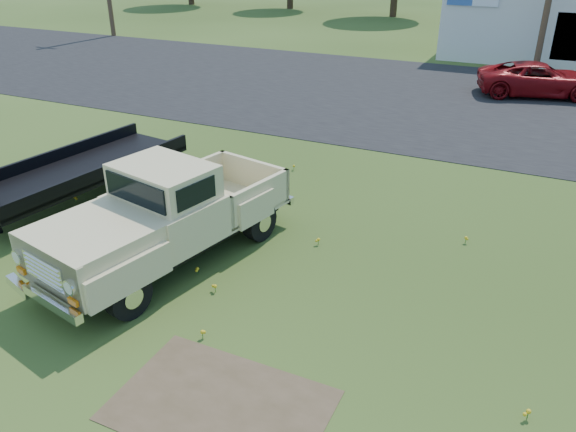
{
  "coord_description": "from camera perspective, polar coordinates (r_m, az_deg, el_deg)",
  "views": [
    {
      "loc": [
        4.88,
        -7.93,
        5.96
      ],
      "look_at": [
        0.67,
        1.0,
        1.01
      ],
      "focal_mm": 35.0,
      "sensor_mm": 36.0,
      "label": 1
    }
  ],
  "objects": [
    {
      "name": "dirt_patch_b",
      "position": [
        14.61,
        -5.29,
        2.43
      ],
      "size": [
        2.2,
        1.6,
        0.01
      ],
      "primitive_type": "cube",
      "color": "#4C3D29",
      "rests_on": "ground"
    },
    {
      "name": "flatbed_trailer",
      "position": [
        14.89,
        -20.44,
        4.75
      ],
      "size": [
        2.86,
        6.31,
        1.66
      ],
      "primitive_type": null,
      "rotation": [
        0.0,
        0.0,
        -0.14
      ],
      "color": "black",
      "rests_on": "ground"
    },
    {
      "name": "vintage_pickup_truck",
      "position": [
        11.33,
        -12.13,
        0.25
      ],
      "size": [
        3.39,
        6.07,
        2.08
      ],
      "primitive_type": null,
      "rotation": [
        0.0,
        0.0,
        -0.21
      ],
      "color": "beige",
      "rests_on": "ground"
    },
    {
      "name": "red_pickup",
      "position": [
        25.78,
        24.14,
        12.53
      ],
      "size": [
        5.22,
        3.43,
        1.33
      ],
      "primitive_type": "imported",
      "rotation": [
        0.0,
        0.0,
        1.85
      ],
      "color": "maroon",
      "rests_on": "ground"
    },
    {
      "name": "asphalt_lot",
      "position": [
        24.19,
        13.11,
        11.68
      ],
      "size": [
        90.0,
        14.0,
        0.02
      ],
      "primitive_type": "cube",
      "color": "black",
      "rests_on": "ground"
    },
    {
      "name": "ground",
      "position": [
        11.05,
        -5.38,
        -6.13
      ],
      "size": [
        140.0,
        140.0,
        0.0
      ],
      "primitive_type": "plane",
      "color": "#293F14",
      "rests_on": "ground"
    },
    {
      "name": "dirt_patch_a",
      "position": [
        8.44,
        -6.84,
        -18.54
      ],
      "size": [
        3.0,
        2.0,
        0.01
      ],
      "primitive_type": "cube",
      "color": "#4C3D29",
      "rests_on": "ground"
    }
  ]
}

